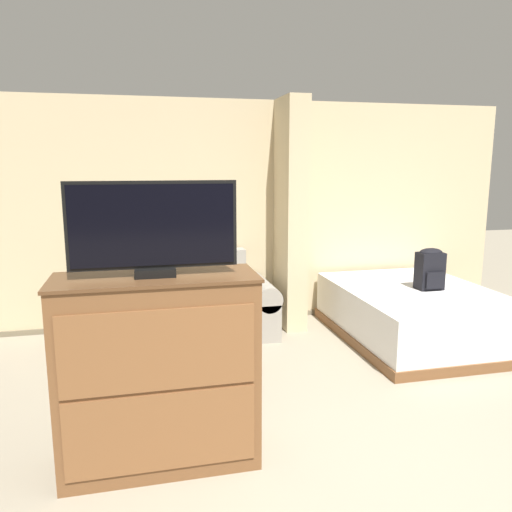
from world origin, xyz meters
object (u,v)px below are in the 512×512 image
(couch, at_px, (194,307))
(coffee_table, at_px, (210,334))
(tv_dresser, at_px, (159,372))
(tv, at_px, (153,228))
(table_lamp, at_px, (94,267))
(bed, at_px, (414,313))
(backpack, at_px, (430,268))

(couch, distance_m, coffee_table, 1.05)
(tv_dresser, xyz_separation_m, tv, (0.00, 0.00, 0.89))
(table_lamp, height_order, bed, table_lamp)
(couch, distance_m, bed, 2.41)
(tv_dresser, relative_size, backpack, 2.75)
(couch, relative_size, coffee_table, 3.00)
(coffee_table, xyz_separation_m, tv_dresser, (-0.50, -1.32, 0.24))
(couch, bearing_deg, table_lamp, 177.54)
(coffee_table, relative_size, tv_dresser, 0.49)
(tv, bearing_deg, tv_dresser, -90.00)
(table_lamp, height_order, tv, tv)
(table_lamp, distance_m, bed, 3.47)
(backpack, bearing_deg, tv, -150.28)
(tv, height_order, bed, tv)
(couch, relative_size, tv_dresser, 1.46)
(tv, relative_size, bed, 0.49)
(tv_dresser, xyz_separation_m, bed, (2.79, 1.73, -0.33))
(coffee_table, bearing_deg, backpack, 8.16)
(tv, bearing_deg, table_lamp, 103.19)
(couch, distance_m, tv, 2.68)
(bed, bearing_deg, table_lamp, 168.63)
(couch, height_order, table_lamp, table_lamp)
(bed, relative_size, backpack, 4.55)
(tv_dresser, height_order, bed, tv_dresser)
(table_lamp, bearing_deg, tv_dresser, -76.82)
(tv, bearing_deg, couch, 78.80)
(coffee_table, height_order, table_lamp, table_lamp)
(tv_dresser, relative_size, tv, 1.24)
(coffee_table, xyz_separation_m, tv, (-0.50, -1.32, 1.14))
(table_lamp, xyz_separation_m, backpack, (3.48, -0.74, -0.03))
(table_lamp, distance_m, backpack, 3.56)
(couch, xyz_separation_m, tv, (-0.47, -2.36, 1.18))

